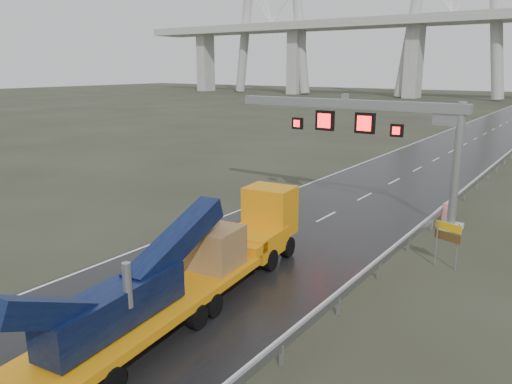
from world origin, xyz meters
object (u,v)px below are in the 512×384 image
Objects in this scene: exit_sign_pair at (447,236)px; striped_barrier at (448,213)px; sign_gantry at (376,125)px; heavy_haul_truck at (199,264)px.

exit_sign_pair is 7.59m from striped_barrier.
sign_gantry is 6.78× the size of exit_sign_pair.
sign_gantry is 6.77m from striped_barrier.
exit_sign_pair is at bearing -45.00° from sign_gantry.
sign_gantry is 9.47m from exit_sign_pair.
heavy_haul_truck is at bearing -93.78° from sign_gantry.
heavy_haul_truck is 11.46m from exit_sign_pair.
sign_gantry is at bearing 152.74° from exit_sign_pair.
sign_gantry reaches higher than exit_sign_pair.
striped_barrier is (5.31, 16.36, -1.02)m from heavy_haul_truck.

